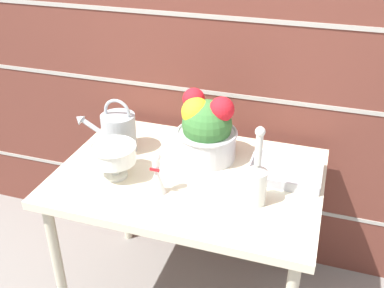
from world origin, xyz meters
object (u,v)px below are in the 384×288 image
object	(u,v)px
flower_planter	(206,129)
glass_decanter	(256,180)
crystal_pedestal_bowl	(114,154)
wire_tray	(285,173)
watering_can	(118,132)
figurine_vase	(157,177)

from	to	relation	value
flower_planter	glass_decanter	distance (m)	0.38
crystal_pedestal_bowl	flower_planter	size ratio (longest dim) A/B	0.62
crystal_pedestal_bowl	glass_decanter	distance (m)	0.58
wire_tray	flower_planter	bearing A→B (deg)	173.80
flower_planter	glass_decanter	bearing A→B (deg)	-44.08
watering_can	wire_tray	size ratio (longest dim) A/B	1.00
flower_planter	watering_can	bearing A→B (deg)	-170.97
crystal_pedestal_bowl	wire_tray	distance (m)	0.70
flower_planter	figurine_vase	size ratio (longest dim) A/B	1.70
watering_can	crystal_pedestal_bowl	distance (m)	0.21
watering_can	glass_decanter	world-z (taller)	glass_decanter
glass_decanter	figurine_vase	world-z (taller)	glass_decanter
watering_can	glass_decanter	size ratio (longest dim) A/B	0.93
figurine_vase	crystal_pedestal_bowl	bearing A→B (deg)	164.94
watering_can	flower_planter	distance (m)	0.40
wire_tray	figurine_vase	bearing A→B (deg)	-148.61
figurine_vase	flower_planter	bearing A→B (deg)	72.01
crystal_pedestal_bowl	glass_decanter	xyz separation A→B (m)	(0.58, -0.00, -0.00)
watering_can	flower_planter	xyz separation A→B (m)	(0.39, 0.06, 0.04)
crystal_pedestal_bowl	figurine_vase	world-z (taller)	figurine_vase
figurine_vase	wire_tray	xyz separation A→B (m)	(0.45, 0.28, -0.06)
crystal_pedestal_bowl	wire_tray	size ratio (longest dim) A/B	0.64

